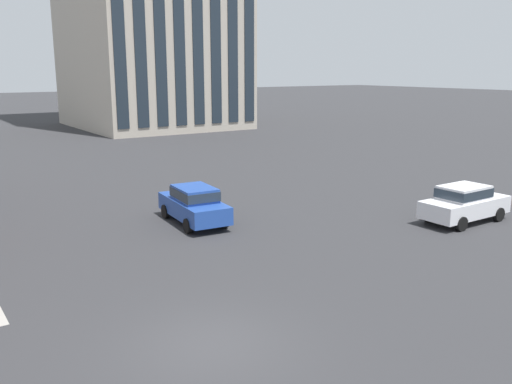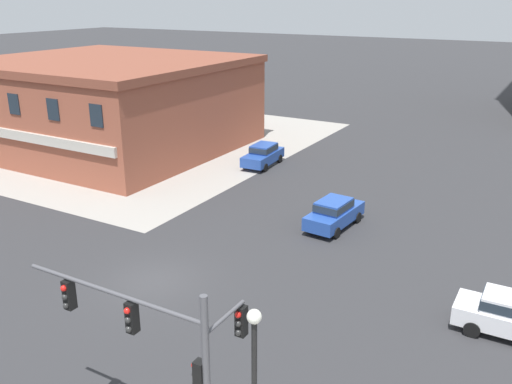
{
  "view_description": "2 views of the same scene",
  "coord_description": "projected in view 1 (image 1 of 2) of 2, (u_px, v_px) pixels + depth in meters",
  "views": [
    {
      "loc": [
        -6.14,
        -11.17,
        6.77
      ],
      "look_at": [
        4.07,
        4.05,
        2.66
      ],
      "focal_mm": 38.77,
      "sensor_mm": 36.0,
      "label": 1
    },
    {
      "loc": [
        15.6,
        -17.51,
        12.61
      ],
      "look_at": [
        4.41,
        1.92,
        4.61
      ],
      "focal_mm": 38.79,
      "sensor_mm": 36.0,
      "label": 2
    }
  ],
  "objects": [
    {
      "name": "ground_plane",
      "position": [
        211.0,
        344.0,
        13.87
      ],
      "size": [
        320.0,
        320.0,
        0.0
      ],
      "primitive_type": "plane",
      "color": "#2D2D30"
    },
    {
      "name": "car_main_northbound_near",
      "position": [
        464.0,
        202.0,
        24.7
      ],
      "size": [
        4.42,
        1.92,
        1.68
      ],
      "color": "silver",
      "rests_on": "ground"
    },
    {
      "name": "car_cross_eastbound",
      "position": [
        194.0,
        203.0,
        24.51
      ],
      "size": [
        2.17,
        4.53,
        1.68
      ],
      "color": "#23479E",
      "rests_on": "ground"
    }
  ]
}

